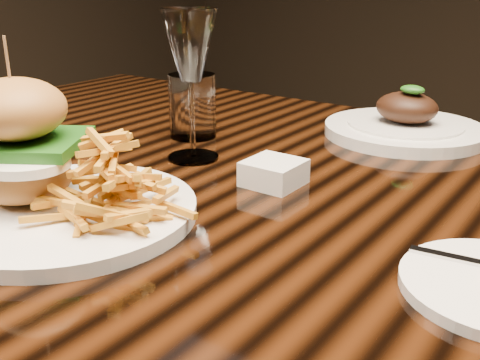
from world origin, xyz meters
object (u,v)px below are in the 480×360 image
Objects in this scene: burger_plate at (60,173)px; far_dish at (405,126)px; dining_table at (306,249)px; wine_glass at (190,50)px.

burger_plate reaches higher than far_dish.
dining_table is at bearing -90.68° from far_dish.
burger_plate is at bearing -108.63° from far_dish.
burger_plate is at bearing -128.28° from dining_table.
dining_table is 0.31m from burger_plate.
dining_table is 5.80× the size of burger_plate.
far_dish is at bearing 55.28° from wine_glass.
far_dish is (0.20, 0.29, -0.13)m from wine_glass.
wine_glass is at bearing 75.38° from burger_plate.
wine_glass is 0.81× the size of far_dish.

